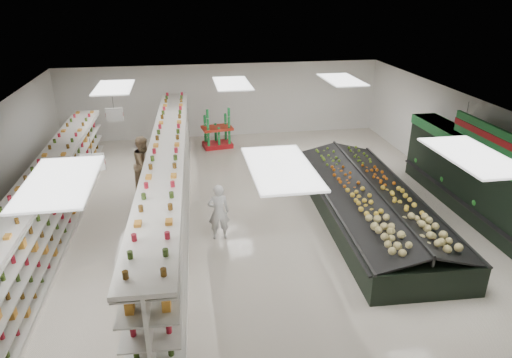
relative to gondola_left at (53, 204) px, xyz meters
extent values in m
plane|color=beige|center=(5.37, 0.11, -0.92)|extent=(16.00, 16.00, 0.00)
cube|color=white|center=(5.37, 0.11, 2.28)|extent=(14.00, 16.00, 0.02)
cube|color=white|center=(5.37, 8.11, 0.68)|extent=(14.00, 0.02, 3.20)
cube|color=white|center=(12.37, 0.11, 0.68)|extent=(0.02, 16.00, 3.20)
cube|color=black|center=(11.92, -1.39, 0.18)|extent=(0.80, 8.00, 2.20)
cube|color=#1F7533|center=(11.90, -1.39, 1.13)|extent=(0.85, 8.00, 0.30)
cube|color=black|center=(11.67, -1.39, -0.37)|extent=(0.55, 7.80, 0.15)
cube|color=beige|center=(11.77, -1.39, 0.43)|extent=(0.45, 7.70, 0.03)
cube|color=beige|center=(11.77, -1.39, 0.73)|extent=(0.45, 7.70, 0.03)
cube|color=white|center=(1.57, -1.89, 1.83)|extent=(0.50, 0.06, 0.40)
cube|color=#A31217|center=(1.57, -1.89, 1.83)|extent=(0.52, 0.02, 0.12)
cylinder|color=black|center=(1.57, -1.89, 2.13)|extent=(0.01, 0.01, 0.50)
cube|color=white|center=(1.57, 2.11, 1.83)|extent=(0.50, 0.06, 0.40)
cube|color=#A31217|center=(1.57, 2.11, 1.83)|extent=(0.52, 0.02, 0.12)
cylinder|color=black|center=(1.57, 2.11, 2.13)|extent=(0.01, 0.01, 0.50)
cube|color=#1F7533|center=(11.62, -1.39, 1.73)|extent=(0.10, 3.20, 0.60)
cube|color=#A31217|center=(11.56, -1.39, 1.73)|extent=(0.03, 3.20, 0.18)
cylinder|color=black|center=(11.62, -0.19, 2.13)|extent=(0.01, 0.01, 0.50)
cube|color=white|center=(0.00, 0.00, -0.86)|extent=(0.99, 11.53, 0.12)
cube|color=white|center=(0.00, 0.00, 0.04)|extent=(0.18, 11.52, 1.92)
cube|color=white|center=(0.00, 0.00, 1.04)|extent=(0.99, 11.53, 0.08)
cube|color=beige|center=(-0.22, 0.00, -0.74)|extent=(0.55, 11.43, 0.03)
cube|color=beige|center=(-0.22, 0.00, -0.32)|extent=(0.55, 11.43, 0.03)
cube|color=beige|center=(-0.22, 0.00, 0.10)|extent=(0.55, 11.43, 0.03)
cube|color=beige|center=(-0.22, 0.00, 0.52)|extent=(0.55, 11.43, 0.03)
cube|color=beige|center=(-0.22, 0.00, 0.94)|extent=(0.55, 11.43, 0.03)
cube|color=beige|center=(0.22, 0.00, -0.74)|extent=(0.55, 11.43, 0.03)
cube|color=beige|center=(0.22, 0.00, -0.32)|extent=(0.55, 11.43, 0.03)
cube|color=beige|center=(0.22, 0.00, 0.10)|extent=(0.55, 11.43, 0.03)
cube|color=beige|center=(0.22, 0.00, 0.52)|extent=(0.55, 11.43, 0.03)
cube|color=beige|center=(0.22, 0.00, 0.94)|extent=(0.55, 11.43, 0.03)
cube|color=white|center=(3.10, 0.35, -0.85)|extent=(1.48, 13.13, 0.13)
cube|color=white|center=(3.10, 0.35, 0.18)|extent=(0.56, 13.10, 2.18)
cube|color=white|center=(3.10, 0.35, 1.31)|extent=(1.48, 13.13, 0.09)
cube|color=beige|center=(2.85, 0.36, -0.72)|extent=(0.97, 13.00, 0.03)
cube|color=beige|center=(2.85, 0.36, -0.24)|extent=(0.97, 13.00, 0.03)
cube|color=beige|center=(2.85, 0.36, 0.24)|extent=(0.97, 13.00, 0.03)
cube|color=beige|center=(2.85, 0.36, 0.71)|extent=(0.97, 13.00, 0.03)
cube|color=beige|center=(2.85, 0.36, 1.19)|extent=(0.97, 13.00, 0.03)
cube|color=beige|center=(3.35, 0.34, -0.72)|extent=(0.97, 13.00, 0.03)
cube|color=beige|center=(3.35, 0.34, -0.24)|extent=(0.97, 13.00, 0.03)
cube|color=beige|center=(3.35, 0.34, 0.24)|extent=(0.97, 13.00, 0.03)
cube|color=beige|center=(3.35, 0.34, 0.71)|extent=(0.97, 13.00, 0.03)
cube|color=beige|center=(3.35, 0.34, 1.19)|extent=(0.97, 13.00, 0.03)
cube|color=black|center=(8.77, -0.58, -0.53)|extent=(2.96, 7.79, 0.77)
cube|color=#262626|center=(7.49, -0.52, -0.13)|extent=(0.39, 7.69, 0.07)
cube|color=#262626|center=(10.04, -0.63, -0.13)|extent=(0.39, 7.69, 0.07)
cube|color=black|center=(8.08, -0.55, -0.02)|extent=(1.74, 7.63, 0.39)
cube|color=black|center=(9.45, -0.61, -0.02)|extent=(1.74, 7.63, 0.39)
cube|color=#262626|center=(8.77, -0.58, 0.09)|extent=(0.37, 7.58, 0.27)
cube|color=#A31217|center=(4.97, 6.53, -0.82)|extent=(1.28, 0.95, 0.20)
cube|color=red|center=(4.97, 6.53, -0.08)|extent=(1.34, 1.01, 0.10)
imported|color=white|center=(4.37, -0.95, -0.13)|extent=(0.58, 0.39, 1.58)
imported|color=tan|center=(2.26, 2.54, 0.03)|extent=(0.96, 1.08, 1.89)
camera|label=1|loc=(3.59, -11.74, 5.47)|focal=32.00mm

